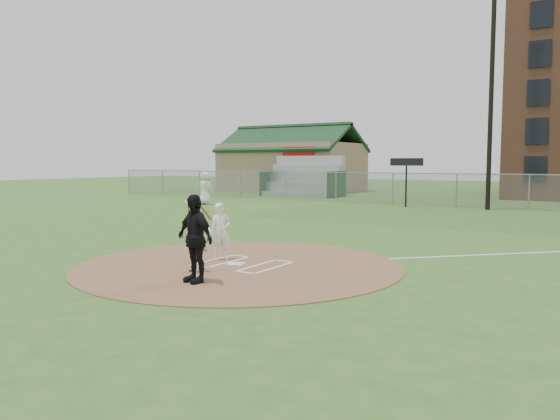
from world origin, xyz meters
The scene contains 14 objects.
ground centered at (0.00, 0.00, 0.00)m, with size 140.00×140.00×0.00m, color #335C1F.
dirt_circle centered at (0.00, 0.00, 0.01)m, with size 8.40×8.40×0.02m, color brown.
home_plate centered at (-0.10, -0.02, 0.03)m, with size 0.43×0.43×0.03m, color silver.
foul_line_third centered at (-9.00, 9.00, 0.01)m, with size 0.10×24.00×0.01m, color white.
catcher centered at (-0.28, -1.30, 0.52)m, with size 0.49×0.38×1.00m, color slate.
umpire centered at (0.39, -2.18, 1.00)m, with size 1.15×0.48×1.96m, color black.
ondeck_player centered at (-14.04, 15.52, 1.03)m, with size 1.01×0.66×2.07m, color silver.
batters_boxes centered at (0.00, 0.15, 0.03)m, with size 2.08×1.88×0.01m.
batter_at_plate centered at (-0.87, 0.33, 0.80)m, with size 0.74×1.04×1.78m.
outfield_fence centered at (0.00, 22.00, 1.02)m, with size 56.08×0.08×2.03m.
bleachers centered at (-13.00, 26.20, 1.59)m, with size 6.08×3.20×3.20m.
clubhouse centered at (-18.00, 32.99, 2.39)m, with size 12.20×8.71×6.23m.
light_pole centered at (2.00, 21.00, 6.61)m, with size 1.20×0.30×12.22m.
scoreboard_sign centered at (-2.50, 20.20, 2.39)m, with size 2.00×0.10×2.93m.
Camera 1 is at (8.30, -11.31, 2.67)m, focal length 35.00 mm.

